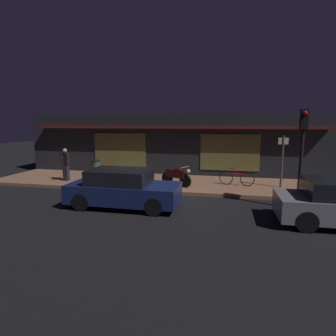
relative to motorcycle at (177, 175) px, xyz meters
name	(u,v)px	position (x,y,z in m)	size (l,w,h in m)	color
ground_plane	(149,200)	(-0.77, -2.15, -0.65)	(60.00, 60.00, 0.00)	black
sidewalk_slab	(165,183)	(-0.77, 0.85, -0.57)	(18.00, 4.00, 0.15)	#8C6047
storefront_building	(177,144)	(-0.77, 4.24, 1.16)	(18.00, 3.30, 3.60)	black
motorcycle	(177,175)	(0.00, 0.00, 0.00)	(1.56, 0.95, 0.97)	black
bicycle_parked	(236,178)	(2.78, 0.70, -0.14)	(1.65, 0.43, 0.91)	black
person_photographer	(66,164)	(-5.81, -0.01, 0.38)	(0.40, 0.62, 1.67)	#28232D
sign_post	(282,158)	(4.79, 0.70, 0.86)	(0.44, 0.09, 2.40)	#47474C
trash_bin	(96,168)	(-4.79, 1.32, -0.03)	(0.48, 0.48, 0.93)	#2D4C33
traffic_light_pole	(302,141)	(4.89, -2.23, 1.83)	(0.24, 0.33, 3.60)	black
parked_car_near	(123,188)	(-1.43, -3.26, 0.06)	(4.10, 1.79, 1.42)	black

